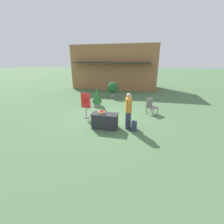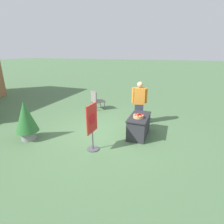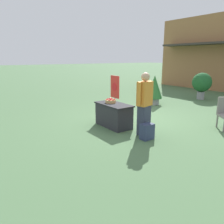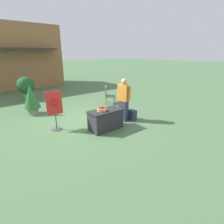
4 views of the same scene
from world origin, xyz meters
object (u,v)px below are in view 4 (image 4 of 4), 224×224
display_table (106,120)px  apple_basket (102,109)px  person_visitor (124,100)px  patio_chair (108,94)px  backpack (132,115)px  potted_plant_near_left (31,98)px  potted_plant_near_right (26,86)px  poster_board (55,109)px

display_table → apple_basket: bearing=179.5°
apple_basket → person_visitor: person_visitor is taller
person_visitor → patio_chair: (1.10, 2.41, -0.37)m
display_table → patio_chair: (2.18, 2.66, 0.15)m
backpack → potted_plant_near_left: size_ratio=0.32×
potted_plant_near_right → potted_plant_near_left: (-0.50, -2.90, -0.10)m
backpack → patio_chair: bearing=73.4°
person_visitor → backpack: (0.32, -0.18, -0.67)m
backpack → poster_board: size_ratio=0.29×
display_table → apple_basket: 0.46m
poster_board → apple_basket: bearing=52.1°
potted_plant_near_left → person_visitor: bearing=-50.2°
potted_plant_near_right → person_visitor: bearing=-70.5°
poster_board → patio_chair: bearing=116.6°
backpack → potted_plant_near_right: (-2.48, 6.27, 0.62)m
potted_plant_near_right → potted_plant_near_left: 2.95m
potted_plant_near_left → backpack: bearing=-48.5°
apple_basket → backpack: 1.68m
display_table → person_visitor: size_ratio=0.74×
backpack → potted_plant_near_right: size_ratio=0.31×
apple_basket → patio_chair: size_ratio=0.35×
display_table → potted_plant_near_right: size_ratio=0.94×
patio_chair → potted_plant_near_left: size_ratio=0.72×
apple_basket → poster_board: 1.66m
apple_basket → potted_plant_near_left: bearing=112.2°
person_visitor → backpack: bearing=137.6°
person_visitor → potted_plant_near_right: bearing=-83.1°
backpack → potted_plant_near_right: potted_plant_near_right is taller
potted_plant_near_left → patio_chair: bearing=-11.6°
patio_chair → potted_plant_near_right: potted_plant_near_right is taller
person_visitor → poster_board: (-2.51, 0.85, -0.10)m
display_table → backpack: (1.41, 0.06, -0.15)m
backpack → poster_board: poster_board is taller
apple_basket → patio_chair: (2.35, 2.66, -0.27)m
apple_basket → potted_plant_near_right: 6.40m
display_table → potted_plant_near_right: (-1.07, 6.33, 0.47)m
display_table → person_visitor: person_visitor is taller
person_visitor → poster_board: person_visitor is taller
potted_plant_near_right → display_table: bearing=-80.4°
patio_chair → potted_plant_near_left: 3.84m
apple_basket → poster_board: bearing=139.0°
potted_plant_near_right → potted_plant_near_left: bearing=-99.8°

